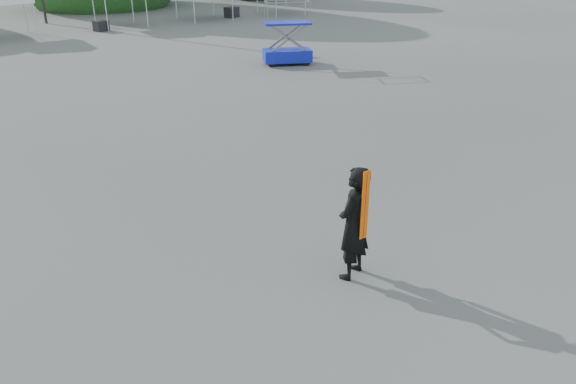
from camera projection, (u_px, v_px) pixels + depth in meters
ground at (276, 242)px, 10.92m from camera, size 120.00×120.00×0.00m
man at (354, 223)px, 9.46m from camera, size 0.88×0.75×2.05m
scissor_lift at (287, 33)px, 24.80m from camera, size 2.36×1.83×2.73m
crate_mid at (101, 26)px, 33.55m from camera, size 0.94×0.83×0.61m
crate_east at (232, 12)px, 38.84m from camera, size 1.04×0.91×0.68m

